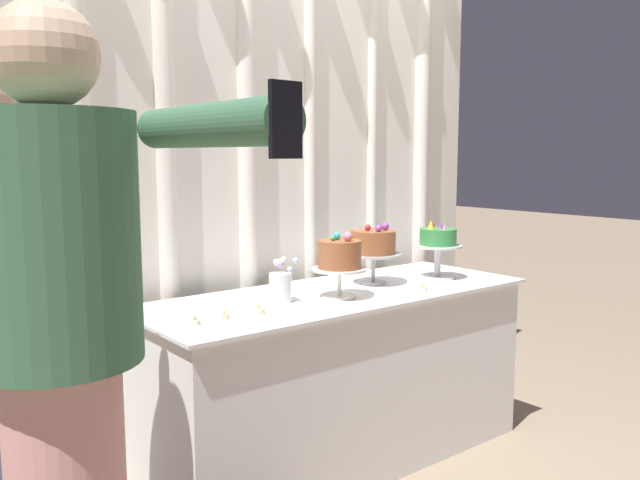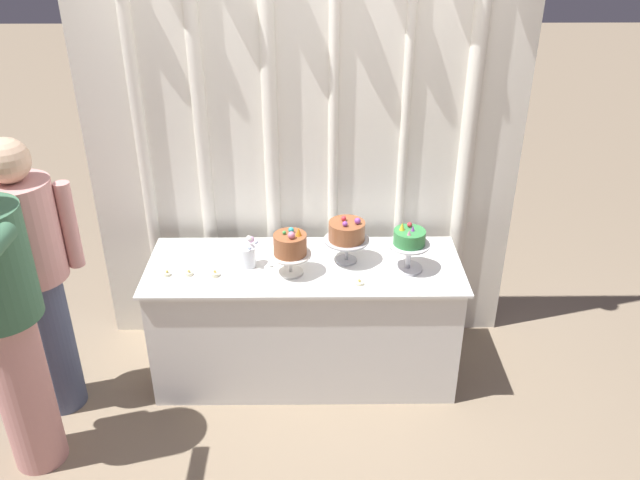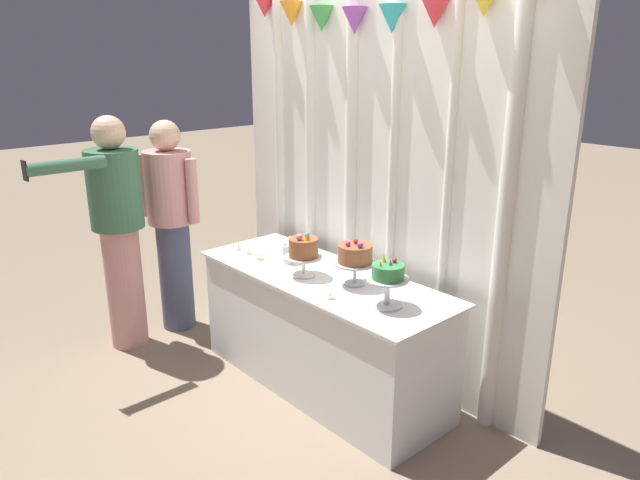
% 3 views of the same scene
% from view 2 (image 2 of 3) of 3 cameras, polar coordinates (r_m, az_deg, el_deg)
% --- Properties ---
extents(ground_plane, '(24.00, 24.00, 0.00)m').
position_cam_2_polar(ground_plane, '(4.14, -1.26, -12.22)').
color(ground_plane, gray).
extents(draped_curtain, '(2.61, 0.16, 2.78)m').
position_cam_2_polar(draped_curtain, '(3.89, -1.46, 10.04)').
color(draped_curtain, white).
rests_on(draped_curtain, ground_plane).
extents(cake_table, '(1.82, 0.67, 0.78)m').
position_cam_2_polar(cake_table, '(3.98, -1.30, -7.01)').
color(cake_table, white).
rests_on(cake_table, ground_plane).
extents(cake_display_leftmost, '(0.24, 0.24, 0.29)m').
position_cam_2_polar(cake_display_leftmost, '(3.60, -2.62, -0.57)').
color(cake_display_leftmost, silver).
rests_on(cake_display_leftmost, cake_table).
extents(cake_display_center, '(0.26, 0.26, 0.29)m').
position_cam_2_polar(cake_display_center, '(3.71, 2.36, 0.63)').
color(cake_display_center, '#B2B2B7').
rests_on(cake_display_center, cake_table).
extents(cake_display_rightmost, '(0.24, 0.24, 0.29)m').
position_cam_2_polar(cake_display_rightmost, '(3.67, 7.79, -0.15)').
color(cake_display_rightmost, silver).
rests_on(cake_display_rightmost, cake_table).
extents(flower_vase, '(0.12, 0.11, 0.19)m').
position_cam_2_polar(flower_vase, '(3.74, -6.32, -1.31)').
color(flower_vase, silver).
rests_on(flower_vase, cake_table).
extents(tealight_far_left, '(0.04, 0.04, 0.03)m').
position_cam_2_polar(tealight_far_left, '(3.76, -13.21, -2.90)').
color(tealight_far_left, beige).
rests_on(tealight_far_left, cake_table).
extents(tealight_near_left, '(0.04, 0.04, 0.03)m').
position_cam_2_polar(tealight_near_left, '(3.73, -11.38, -2.89)').
color(tealight_near_left, beige).
rests_on(tealight_near_left, cake_table).
extents(tealight_near_right, '(0.05, 0.05, 0.04)m').
position_cam_2_polar(tealight_near_right, '(3.70, -9.17, -2.97)').
color(tealight_near_right, beige).
rests_on(tealight_near_right, cake_table).
extents(tealight_far_right, '(0.05, 0.05, 0.03)m').
position_cam_2_polar(tealight_far_right, '(3.59, 3.45, -3.76)').
color(tealight_far_right, beige).
rests_on(tealight_far_right, cake_table).
extents(guest_man_dark_suit, '(0.49, 0.46, 1.65)m').
position_cam_2_polar(guest_man_dark_suit, '(3.78, -23.72, -2.63)').
color(guest_man_dark_suit, '#4C5675').
rests_on(guest_man_dark_suit, ground_plane).
extents(guest_girl_blue_dress, '(0.51, 0.88, 1.71)m').
position_cam_2_polar(guest_girl_blue_dress, '(3.42, -26.03, -5.83)').
color(guest_girl_blue_dress, '#D6938E').
rests_on(guest_girl_blue_dress, ground_plane).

